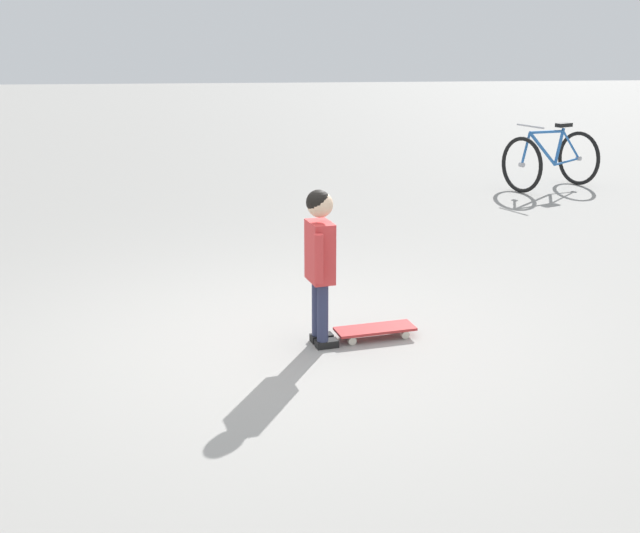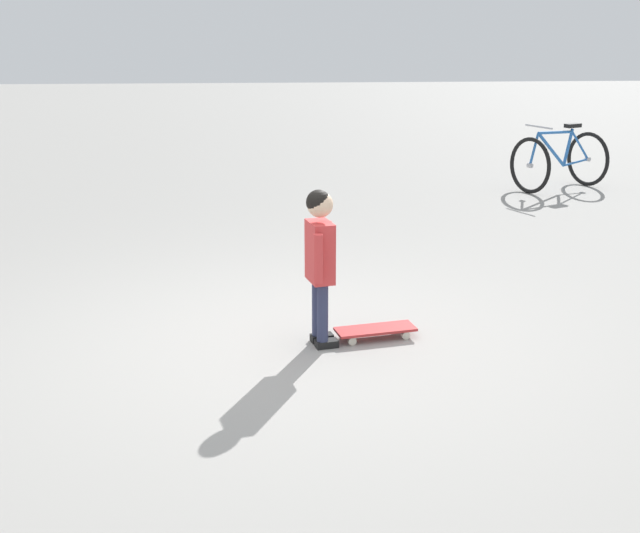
# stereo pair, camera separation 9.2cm
# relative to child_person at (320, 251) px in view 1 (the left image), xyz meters

# --- Properties ---
(ground_plane) EXTENTS (50.00, 50.00, 0.00)m
(ground_plane) POSITION_rel_child_person_xyz_m (-0.34, 0.01, -0.66)
(ground_plane) COLOR gray
(child_person) EXTENTS (0.22, 0.40, 1.06)m
(child_person) POSITION_rel_child_person_xyz_m (0.00, 0.00, 0.00)
(child_person) COLOR #2D3351
(child_person) RESTS_ON ground
(skateboard) EXTENTS (0.58, 0.29, 0.07)m
(skateboard) POSITION_rel_child_person_xyz_m (0.39, 0.09, -0.60)
(skateboard) COLOR #B22D2D
(skateboard) RESTS_ON ground
(bicycle_mid) EXTENTS (1.27, 1.09, 0.85)m
(bicycle_mid) POSITION_rel_child_person_xyz_m (3.49, 5.05, -0.28)
(bicycle_mid) COLOR black
(bicycle_mid) RESTS_ON ground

